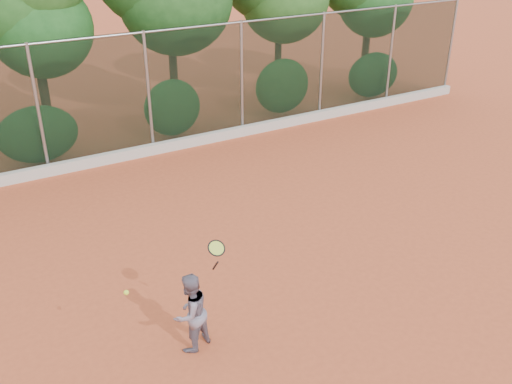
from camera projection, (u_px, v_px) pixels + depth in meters
ground at (281, 267)px, 11.41m from camera, size 80.00×80.00×0.00m
concrete_curb at (155, 149)px, 16.61m from camera, size 24.00×0.20×0.30m
tennis_player at (191, 313)px, 9.04m from camera, size 0.82×0.73×1.38m
chainlink_fence at (148, 90)px, 15.99m from camera, size 24.09×0.09×3.50m
tennis_racket at (216, 250)px, 8.61m from camera, size 0.28×0.28×0.56m
tennis_ball_in_flight at (126, 293)px, 7.78m from camera, size 0.07×0.07×0.07m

